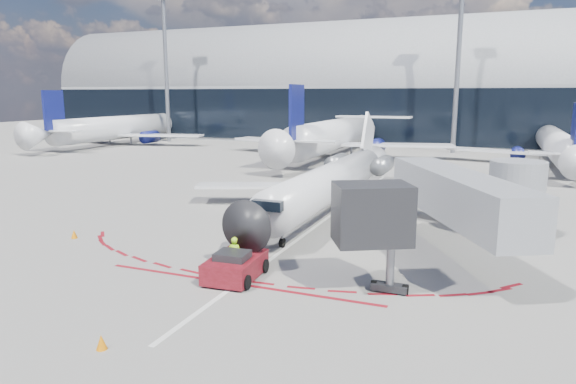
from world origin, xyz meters
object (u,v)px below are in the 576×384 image
at_px(pushback_tug, 235,266).
at_px(ramp_worker, 235,255).
at_px(uld_container, 246,237).
at_px(regional_jet, 335,179).

height_order(pushback_tug, ramp_worker, ramp_worker).
bearing_deg(pushback_tug, ramp_worker, 115.74).
bearing_deg(ramp_worker, uld_container, -83.49).
bearing_deg(uld_container, regional_jet, 61.43).
distance_m(pushback_tug, ramp_worker, 0.77).
distance_m(regional_jet, uld_container, 12.04).
height_order(ramp_worker, uld_container, ramp_worker).
bearing_deg(uld_container, pushback_tug, -92.37).
relative_size(regional_jet, ramp_worker, 15.17).
relative_size(ramp_worker, uld_container, 0.80).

